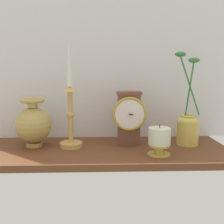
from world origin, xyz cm
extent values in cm
cube|color=brown|center=(0.00, 0.00, -1.20)|extent=(100.00, 36.00, 2.40)
cube|color=silver|center=(0.00, 18.50, 32.50)|extent=(120.00, 2.00, 65.00)
cube|color=brown|center=(12.52, 5.55, 10.01)|extent=(8.60, 5.76, 20.02)
cube|color=brown|center=(12.52, 5.55, 20.62)|extent=(9.64, 6.45, 1.20)
torus|color=#B59338|center=(12.52, 2.27, 12.85)|extent=(13.30, 1.21, 13.30)
cylinder|color=#F3DCD2|center=(12.52, 2.17, 12.85)|extent=(11.12, 0.40, 11.12)
cube|color=black|center=(12.52, 1.87, 12.85)|extent=(2.39, 4.07, 0.30)
cylinder|color=tan|center=(-10.07, 2.34, 0.90)|extent=(8.84, 8.84, 1.80)
cylinder|color=tan|center=(-10.07, 2.34, 11.65)|extent=(1.82, 1.82, 19.70)
sphere|color=tan|center=(-10.07, 2.34, 12.64)|extent=(2.90, 2.90, 2.90)
cone|color=tan|center=(-10.07, 2.34, 22.50)|extent=(5.04, 5.04, 2.00)
cone|color=white|center=(-10.07, 2.34, 32.42)|extent=(2.02, 2.02, 17.84)
cylinder|color=tan|center=(-24.58, 3.63, 0.80)|extent=(6.18, 6.18, 1.60)
sphere|color=tan|center=(-24.58, 3.63, 8.46)|extent=(13.73, 13.73, 13.73)
cylinder|color=tan|center=(-24.58, 3.63, 16.70)|extent=(3.84, 3.84, 2.75)
torus|color=tan|center=(-24.58, 3.63, 18.08)|extent=(9.34, 9.34, 1.68)
cylinder|color=gold|center=(35.97, 4.07, 4.79)|extent=(8.44, 8.44, 9.58)
ellipsoid|color=gold|center=(35.97, 4.07, 9.58)|extent=(8.02, 8.02, 4.01)
torus|color=gold|center=(35.97, 4.07, 11.59)|extent=(5.48, 5.48, 0.84)
cylinder|color=#377833|center=(35.97, 4.07, 22.39)|extent=(1.95, 3.74, 21.45)
ellipsoid|color=#377833|center=(36.65, 2.50, 33.18)|extent=(4.40, 2.80, 2.00)
cylinder|color=#377833|center=(35.97, 4.07, 23.58)|extent=(7.88, 3.99, 22.85)
ellipsoid|color=#377833|center=(32.30, 5.74, 35.57)|extent=(4.40, 2.80, 2.00)
cylinder|color=gold|center=(22.04, -8.21, 1.64)|extent=(3.21, 3.21, 3.29)
cylinder|color=gold|center=(22.04, -8.21, 0.40)|extent=(8.03, 8.03, 0.80)
cylinder|color=gold|center=(22.04, -8.21, 3.29)|extent=(7.23, 7.23, 0.60)
cylinder|color=beige|center=(22.04, -8.21, 6.66)|extent=(7.79, 7.79, 5.94)
cylinder|color=black|center=(22.04, -8.21, 10.23)|extent=(0.30, 0.30, 1.20)
camera|label=1|loc=(2.36, -98.76, 29.63)|focal=42.98mm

